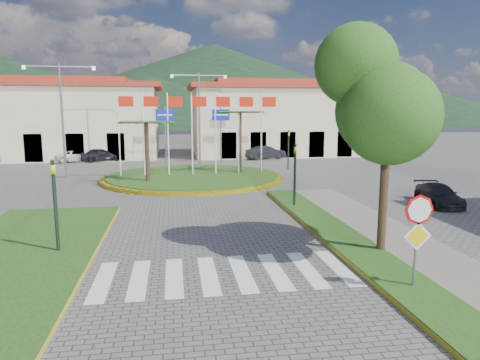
{
  "coord_description": "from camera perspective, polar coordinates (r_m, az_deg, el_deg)",
  "views": [
    {
      "loc": [
        -1.33,
        -7.95,
        4.77
      ],
      "look_at": [
        1.16,
        8.0,
        2.15
      ],
      "focal_mm": 32.0,
      "sensor_mm": 36.0,
      "label": 1
    }
  ],
  "objects": [
    {
      "name": "crosswalk",
      "position": [
        12.94,
        -2.41,
        -12.41
      ],
      "size": [
        8.0,
        3.0,
        0.01
      ],
      "primitive_type": "cube",
      "color": "silver",
      "rests_on": "ground"
    },
    {
      "name": "car_side_right",
      "position": [
        24.05,
        24.97,
        -1.82
      ],
      "size": [
        2.1,
        3.85,
        1.06
      ],
      "primitive_type": "imported",
      "rotation": [
        0.0,
        0.0,
        -0.18
      ],
      "color": "black",
      "rests_on": "ground"
    },
    {
      "name": "direction_sign_west",
      "position": [
        38.95,
        -9.96,
        7.26
      ],
      "size": [
        1.6,
        0.14,
        5.2
      ],
      "color": "slate",
      "rests_on": "ground"
    },
    {
      "name": "median_left",
      "position": [
        15.6,
        -28.16,
        -9.38
      ],
      "size": [
        5.0,
        14.0,
        0.18
      ],
      "primitive_type": "cube",
      "color": "#1B4714",
      "rests_on": "ground"
    },
    {
      "name": "verge_right",
      "position": [
        12.59,
        21.64,
        -13.29
      ],
      "size": [
        1.6,
        28.0,
        0.18
      ],
      "primitive_type": "cube",
      "color": "#1B4714",
      "rests_on": "ground"
    },
    {
      "name": "hill_near_back",
      "position": [
        138.26,
        -12.7,
        10.34
      ],
      "size": [
        110.0,
        110.0,
        16.0
      ],
      "primitive_type": "cone",
      "color": "black",
      "rests_on": "ground"
    },
    {
      "name": "sidewalk_right",
      "position": [
        13.23,
        26.24,
        -12.58
      ],
      "size": [
        4.0,
        28.0,
        0.15
      ],
      "primitive_type": "cube",
      "color": "gray",
      "rests_on": "ground"
    },
    {
      "name": "stop_sign",
      "position": [
        12.09,
        22.62,
        -5.79
      ],
      "size": [
        0.8,
        0.11,
        2.65
      ],
      "color": "slate",
      "rests_on": "ground"
    },
    {
      "name": "hill_far_mid",
      "position": [
        169.05,
        -3.42,
        12.68
      ],
      "size": [
        180.0,
        180.0,
        30.0
      ],
      "primitive_type": "cone",
      "color": "black",
      "rests_on": "ground"
    },
    {
      "name": "traffic_light_left",
      "position": [
        15.23,
        -23.45,
        -2.27
      ],
      "size": [
        0.15,
        0.18,
        3.2
      ],
      "color": "black",
      "rests_on": "ground"
    },
    {
      "name": "street_lamp_centre",
      "position": [
        38.02,
        -5.44,
        8.76
      ],
      "size": [
        4.8,
        0.16,
        8.0
      ],
      "color": "slate",
      "rests_on": "ground"
    },
    {
      "name": "car_dark_a",
      "position": [
        42.64,
        -17.88,
        3.27
      ],
      "size": [
        4.24,
        2.46,
        1.36
      ],
      "primitive_type": "imported",
      "rotation": [
        0.0,
        0.0,
        1.8
      ],
      "color": "black",
      "rests_on": "ground"
    },
    {
      "name": "deciduous_tree",
      "position": [
        14.65,
        19.23,
        10.29
      ],
      "size": [
        3.6,
        3.6,
        6.8
      ],
      "color": "black",
      "rests_on": "ground"
    },
    {
      "name": "building_left",
      "position": [
        47.67,
        -24.52,
        7.36
      ],
      "size": [
        23.32,
        9.54,
        8.05
      ],
      "color": "beige",
      "rests_on": "ground"
    },
    {
      "name": "roundabout_island",
      "position": [
        30.33,
        -6.27,
        0.45
      ],
      "size": [
        12.7,
        12.7,
        6.0
      ],
      "color": "yellow",
      "rests_on": "ground"
    },
    {
      "name": "car_dark_b",
      "position": [
        42.76,
        3.39,
        3.71
      ],
      "size": [
        4.33,
        2.43,
        1.35
      ],
      "primitive_type": "imported",
      "rotation": [
        0.0,
        0.0,
        1.83
      ],
      "color": "black",
      "rests_on": "ground"
    },
    {
      "name": "hill_far_west",
      "position": [
        157.51,
        -29.33,
        10.33
      ],
      "size": [
        140.0,
        140.0,
        22.0
      ],
      "primitive_type": "cone",
      "color": "black",
      "rests_on": "ground"
    },
    {
      "name": "direction_sign_east",
      "position": [
        39.18,
        -2.57,
        7.4
      ],
      "size": [
        1.6,
        0.14,
        5.2
      ],
      "color": "slate",
      "rests_on": "ground"
    },
    {
      "name": "street_lamp_west",
      "position": [
        32.86,
        -22.63,
        8.04
      ],
      "size": [
        4.8,
        0.16,
        8.0
      ],
      "color": "slate",
      "rests_on": "ground"
    },
    {
      "name": "building_right",
      "position": [
        47.34,
        5.01,
        8.14
      ],
      "size": [
        19.08,
        9.54,
        8.05
      ],
      "color": "beige",
      "rests_on": "ground"
    },
    {
      "name": "traffic_light_right",
      "position": [
        20.98,
        7.33,
        1.39
      ],
      "size": [
        0.15,
        0.18,
        3.2
      ],
      "color": "black",
      "rests_on": "ground"
    },
    {
      "name": "ground",
      "position": [
        9.37,
        0.58,
        -21.41
      ],
      "size": [
        160.0,
        160.0,
        0.0
      ],
      "primitive_type": "plane",
      "color": "#5A5856",
      "rests_on": "ground"
    },
    {
      "name": "traffic_light_far",
      "position": [
        35.33,
        6.47,
        4.57
      ],
      "size": [
        0.18,
        0.15,
        3.2
      ],
      "color": "black",
      "rests_on": "ground"
    },
    {
      "name": "white_van",
      "position": [
        43.2,
        -20.8,
        3.03
      ],
      "size": [
        4.44,
        3.17,
        1.12
      ],
      "primitive_type": "imported",
      "rotation": [
        0.0,
        0.0,
        1.93
      ],
      "color": "silver",
      "rests_on": "ground"
    },
    {
      "name": "hill_far_east",
      "position": [
        159.82,
        17.91,
        10.3
      ],
      "size": [
        120.0,
        120.0,
        18.0
      ],
      "primitive_type": "cone",
      "color": "black",
      "rests_on": "ground"
    }
  ]
}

